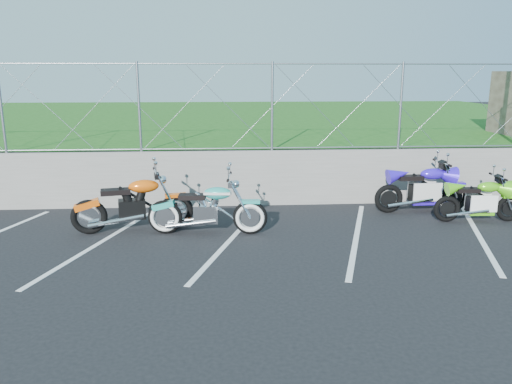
{
  "coord_description": "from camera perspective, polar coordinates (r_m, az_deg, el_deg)",
  "views": [
    {
      "loc": [
        -0.14,
        -7.96,
        3.05
      ],
      "look_at": [
        0.48,
        1.3,
        0.83
      ],
      "focal_mm": 35.0,
      "sensor_mm": 36.0,
      "label": 1
    }
  ],
  "objects": [
    {
      "name": "parking_lines",
      "position": [
        9.56,
        4.43,
        -5.17
      ],
      "size": [
        18.29,
        4.31,
        0.01
      ],
      "color": "silver",
      "rests_on": "ground"
    },
    {
      "name": "cruiser_turquoise",
      "position": [
        9.65,
        -5.42,
        -2.16
      ],
      "size": [
        2.32,
        0.73,
        1.15
      ],
      "rotation": [
        0.0,
        0.0,
        -0.08
      ],
      "color": "black",
      "rests_on": "ground"
    },
    {
      "name": "naked_orange",
      "position": [
        10.08,
        -13.69,
        -1.56
      ],
      "size": [
        2.34,
        0.79,
        1.18
      ],
      "rotation": [
        0.0,
        0.0,
        0.2
      ],
      "color": "black",
      "rests_on": "ground"
    },
    {
      "name": "sportbike_blue",
      "position": [
        11.75,
        18.6,
        0.15
      ],
      "size": [
        2.19,
        0.78,
        1.13
      ],
      "rotation": [
        0.0,
        0.0,
        0.03
      ],
      "color": "black",
      "rests_on": "ground"
    },
    {
      "name": "grass_field",
      "position": [
        21.6,
        -3.47,
        7.05
      ],
      "size": [
        30.0,
        20.0,
        1.3
      ],
      "primitive_type": "cube",
      "color": "#1A4D14",
      "rests_on": "ground"
    },
    {
      "name": "chain_link_fence",
      "position": [
        11.49,
        -3.19,
        9.7
      ],
      "size": [
        28.0,
        0.03,
        2.0
      ],
      "color": "gray",
      "rests_on": "retaining_wall"
    },
    {
      "name": "sportbike_green",
      "position": [
        11.42,
        24.23,
        -1.06
      ],
      "size": [
        1.89,
        0.67,
        0.98
      ],
      "rotation": [
        0.0,
        0.0,
        -0.04
      ],
      "color": "black",
      "rests_on": "ground"
    },
    {
      "name": "ground",
      "position": [
        8.53,
        -2.68,
        -7.51
      ],
      "size": [
        90.0,
        90.0,
        0.0
      ],
      "primitive_type": "plane",
      "color": "black",
      "rests_on": "ground"
    },
    {
      "name": "retaining_wall",
      "position": [
        11.71,
        -3.08,
        1.62
      ],
      "size": [
        30.0,
        0.22,
        1.3
      ],
      "primitive_type": "cube",
      "color": "slate",
      "rests_on": "ground"
    }
  ]
}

